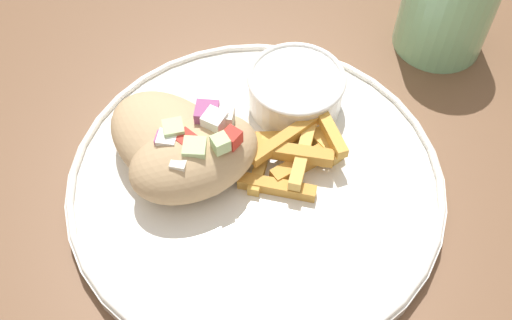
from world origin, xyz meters
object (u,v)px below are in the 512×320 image
(fries_pile, at_px, (297,148))
(sauce_ramekin, at_px, (296,88))
(pita_sandwich_far, at_px, (172,143))
(pita_sandwich_near, at_px, (195,155))
(water_glass, at_px, (447,7))
(plate, at_px, (256,177))

(fries_pile, xyz_separation_m, sauce_ramekin, (-0.00, 0.06, 0.01))
(pita_sandwich_far, height_order, sauce_ramekin, pita_sandwich_far)
(pita_sandwich_near, distance_m, sauce_ramekin, 0.11)
(fries_pile, bearing_deg, water_glass, 46.59)
(fries_pile, height_order, water_glass, water_glass)
(plate, relative_size, water_glass, 3.11)
(water_glass, bearing_deg, sauce_ramekin, -146.69)
(pita_sandwich_far, bearing_deg, sauce_ramekin, 75.86)
(pita_sandwich_near, height_order, pita_sandwich_far, pita_sandwich_near)
(plate, bearing_deg, pita_sandwich_near, -178.44)
(pita_sandwich_far, relative_size, water_glass, 1.44)
(sauce_ramekin, bearing_deg, pita_sandwich_far, -147.13)
(pita_sandwich_near, relative_size, pita_sandwich_far, 0.89)
(pita_sandwich_far, distance_m, fries_pile, 0.10)
(fries_pile, xyz_separation_m, water_glass, (0.14, 0.15, 0.02))
(water_glass, bearing_deg, pita_sandwich_near, -142.48)
(sauce_ramekin, xyz_separation_m, water_glass, (0.14, 0.09, 0.01))
(pita_sandwich_near, distance_m, water_glass, 0.28)
(plate, xyz_separation_m, fries_pile, (0.03, 0.02, 0.01))
(pita_sandwich_far, bearing_deg, plate, 32.89)
(water_glass, bearing_deg, fries_pile, -133.41)
(sauce_ramekin, bearing_deg, fries_pile, -89.53)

